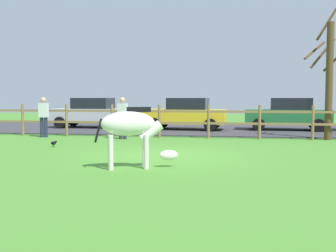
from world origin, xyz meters
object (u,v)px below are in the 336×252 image
(visitor_left_of_tree, at_px, (44,115))
(visitor_right_of_tree, at_px, (123,116))
(parked_car_silver, at_px, (91,113))
(parked_car_yellow, at_px, (186,113))
(zebra, at_px, (132,128))
(parked_car_green, at_px, (288,114))
(bare_tree, at_px, (329,77))
(crow_on_grass, at_px, (54,143))

(visitor_left_of_tree, bearing_deg, visitor_right_of_tree, -3.83)
(parked_car_silver, height_order, visitor_right_of_tree, visitor_right_of_tree)
(visitor_right_of_tree, bearing_deg, parked_car_yellow, 66.81)
(zebra, height_order, parked_car_yellow, parked_car_yellow)
(visitor_left_of_tree, bearing_deg, zebra, -50.78)
(parked_car_green, bearing_deg, bare_tree, -76.67)
(bare_tree, relative_size, parked_car_yellow, 1.24)
(visitor_right_of_tree, bearing_deg, visitor_left_of_tree, 176.17)
(parked_car_silver, bearing_deg, bare_tree, -20.20)
(visitor_right_of_tree, bearing_deg, parked_car_silver, 121.52)
(parked_car_green, xyz_separation_m, visitor_left_of_tree, (-10.31, -4.88, 0.06))
(bare_tree, height_order, zebra, bare_tree)
(crow_on_grass, bearing_deg, visitor_right_of_tree, 60.48)
(crow_on_grass, xyz_separation_m, parked_car_silver, (-1.54, 7.89, 0.72))
(zebra, xyz_separation_m, parked_car_green, (4.90, 11.51, -0.08))
(parked_car_yellow, bearing_deg, visitor_right_of_tree, -113.19)
(zebra, distance_m, crow_on_grass, 5.15)
(bare_tree, bearing_deg, visitor_right_of_tree, -172.40)
(crow_on_grass, height_order, parked_car_green, parked_car_green)
(parked_car_green, bearing_deg, parked_car_silver, -179.92)
(crow_on_grass, xyz_separation_m, parked_car_green, (8.49, 7.90, 0.72))
(parked_car_yellow, relative_size, visitor_right_of_tree, 2.50)
(parked_car_silver, bearing_deg, zebra, -65.96)
(crow_on_grass, bearing_deg, visitor_left_of_tree, 121.16)
(visitor_left_of_tree, bearing_deg, parked_car_green, 25.31)
(bare_tree, relative_size, crow_on_grass, 23.62)
(bare_tree, xyz_separation_m, parked_car_yellow, (-5.91, 3.52, -1.58))
(parked_car_yellow, height_order, visitor_left_of_tree, visitor_left_of_tree)
(parked_car_silver, bearing_deg, parked_car_green, 0.08)
(parked_car_silver, height_order, visitor_left_of_tree, visitor_left_of_tree)
(parked_car_silver, distance_m, parked_car_yellow, 5.11)
(parked_car_silver, height_order, parked_car_green, same)
(bare_tree, height_order, visitor_right_of_tree, bare_tree)
(parked_car_green, relative_size, visitor_left_of_tree, 2.50)
(bare_tree, height_order, parked_car_yellow, bare_tree)
(zebra, xyz_separation_m, crow_on_grass, (-3.59, 3.61, -0.80))
(crow_on_grass, relative_size, parked_car_yellow, 0.05)
(parked_car_green, bearing_deg, visitor_left_of_tree, -154.69)
(visitor_right_of_tree, bearing_deg, zebra, -72.61)
(zebra, relative_size, parked_car_yellow, 0.45)
(zebra, xyz_separation_m, parked_car_silver, (-5.13, 11.50, -0.08))
(bare_tree, xyz_separation_m, zebra, (-5.86, -7.46, -1.50))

